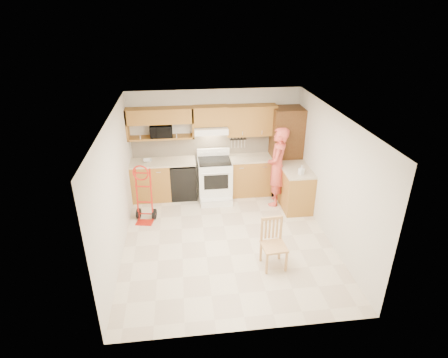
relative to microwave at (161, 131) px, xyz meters
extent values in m
cube|color=#BFAE96|center=(1.24, -2.08, -1.64)|extent=(4.00, 4.50, 0.02)
cube|color=white|center=(1.24, -2.08, 0.88)|extent=(4.00, 4.50, 0.02)
cube|color=beige|center=(1.24, 0.17, -0.38)|extent=(4.00, 0.02, 2.50)
cube|color=beige|center=(1.24, -4.34, -0.38)|extent=(4.00, 0.02, 2.50)
cube|color=beige|center=(-0.77, -2.08, -0.38)|extent=(0.02, 4.50, 2.50)
cube|color=beige|center=(3.25, -2.08, -0.38)|extent=(0.02, 4.50, 2.50)
cube|color=beige|center=(1.24, 0.15, -0.43)|extent=(3.92, 0.03, 0.55)
cube|color=olive|center=(-0.31, -0.14, -1.18)|extent=(0.90, 0.60, 0.90)
cube|color=black|center=(0.44, -0.14, -1.20)|extent=(0.60, 0.60, 0.85)
cube|color=olive|center=(2.07, -0.14, -1.18)|extent=(1.14, 0.60, 0.90)
cube|color=#C0AF8D|center=(-0.01, -0.13, -0.71)|extent=(1.50, 0.63, 0.04)
cube|color=#C0AF8D|center=(2.07, -0.13, -0.71)|extent=(1.14, 0.63, 0.04)
cube|color=olive|center=(2.94, -0.94, -1.18)|extent=(0.60, 1.00, 0.90)
cube|color=#C0AF8D|center=(2.94, -0.94, -0.71)|extent=(0.63, 1.00, 0.04)
cube|color=#533717|center=(2.89, -0.14, -0.58)|extent=(0.70, 0.60, 2.10)
cube|color=olive|center=(-0.01, 0.00, 0.35)|extent=(1.50, 0.33, 0.34)
cube|color=olive|center=(-0.01, 0.00, -0.16)|extent=(1.50, 0.33, 0.04)
cube|color=olive|center=(1.12, 0.00, 0.31)|extent=(0.76, 0.33, 0.44)
cube|color=olive|center=(2.07, 0.00, 0.17)|extent=(1.14, 0.33, 0.70)
cube|color=white|center=(1.12, -0.06, 0.00)|extent=(0.76, 0.46, 0.14)
imported|color=black|center=(0.00, 0.00, 0.00)|extent=(0.52, 0.36, 0.28)
imported|color=#D14A3F|center=(2.55, -0.74, -0.71)|extent=(0.67, 0.79, 1.84)
imported|color=white|center=(2.94, -1.23, -0.59)|extent=(0.12, 0.13, 0.21)
imported|color=white|center=(-0.35, -0.14, -0.66)|extent=(0.25, 0.25, 0.05)
camera|label=1|loc=(0.46, -8.06, 2.61)|focal=29.42mm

